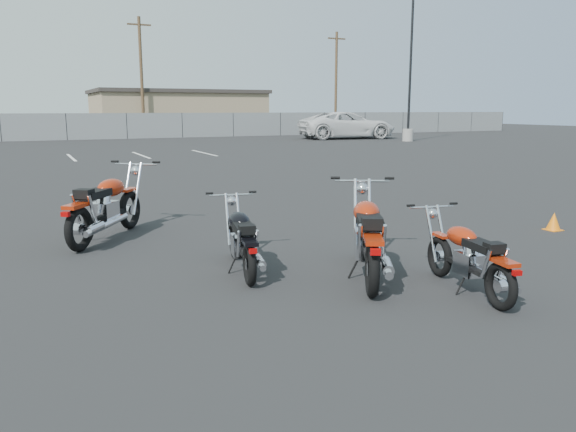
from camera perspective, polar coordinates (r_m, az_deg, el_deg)
name	(u,v)px	position (r m, az deg, el deg)	size (l,w,h in m)	color
ground	(294,275)	(7.20, 0.63, -6.03)	(120.00, 120.00, 0.00)	black
motorcycle_front_red	(106,207)	(9.50, -17.99, 0.89)	(1.80, 2.20, 1.18)	black
motorcycle_second_black	(242,240)	(7.31, -4.70, -2.40)	(0.81, 1.88, 0.92)	black
motorcycle_third_red	(469,258)	(6.79, 17.92, -4.03)	(0.75, 1.83, 0.90)	black
motorcycle_rear_red	(368,237)	(7.09, 8.14, -2.08)	(1.54, 2.22, 1.14)	black
training_cone_near	(368,212)	(10.83, 8.10, 0.44)	(0.26, 0.26, 0.31)	orange
training_cone_far	(554,221)	(10.85, 25.38, -0.50)	(0.26, 0.26, 0.31)	orange
light_pole_east	(409,100)	(37.98, 12.21, 11.46)	(0.80, 0.70, 10.25)	gray
chainlink_fence	(66,127)	(41.31, -21.59, 8.43)	(80.06, 0.06, 1.80)	slate
tan_building_east	(177,111)	(51.85, -11.20, 10.38)	(14.40, 9.40, 3.70)	#937E5F
utility_pole_c	(141,75)	(46.16, -14.66, 13.72)	(1.80, 0.24, 9.00)	#453120
utility_pole_d	(336,80)	(53.59, 4.90, 13.57)	(1.80, 0.24, 9.00)	#453120
parking_line_stripes	(34,159)	(26.27, -24.41, 5.32)	(15.12, 4.00, 0.01)	silver
white_van	(347,117)	(40.60, 6.05, 9.93)	(7.87, 3.15, 2.99)	silver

